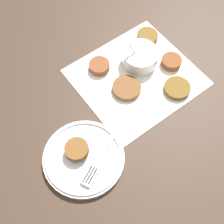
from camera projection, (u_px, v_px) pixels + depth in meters
name	position (u px, v px, depth m)	size (l,w,h in m)	color
ground_plane	(135.00, 75.00, 0.95)	(4.00, 4.00, 0.00)	#38281E
napkin	(136.00, 77.00, 0.95)	(0.38, 0.36, 0.00)	white
sauce_bowl	(140.00, 58.00, 0.95)	(0.12, 0.11, 0.09)	silver
fritter_0	(127.00, 88.00, 0.92)	(0.08, 0.08, 0.01)	brown
fritter_1	(177.00, 88.00, 0.92)	(0.08, 0.08, 0.01)	brown
fritter_2	(99.00, 66.00, 0.95)	(0.06, 0.06, 0.02)	brown
fritter_3	(171.00, 62.00, 0.96)	(0.06, 0.06, 0.02)	brown
fritter_4	(147.00, 36.00, 1.01)	(0.07, 0.07, 0.02)	brown
serving_plate	(84.00, 158.00, 0.81)	(0.21, 0.21, 0.02)	silver
fritter_on_plate	(77.00, 150.00, 0.80)	(0.06, 0.06, 0.02)	brown
fork	(96.00, 165.00, 0.79)	(0.14, 0.10, 0.00)	silver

